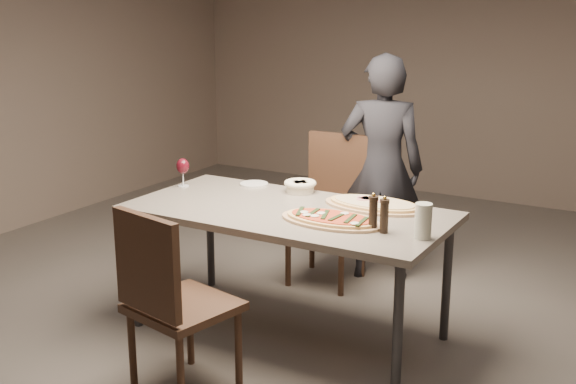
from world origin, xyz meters
The scene contains 14 objects.
room centered at (0.00, 0.00, 1.40)m, with size 7.00×7.00×7.00m.
dining_table centered at (0.00, 0.00, 0.69)m, with size 1.80×0.90×0.75m.
zucchini_pizza centered at (0.32, -0.10, 0.77)m, with size 0.57×0.32×0.05m.
ham_pizza centered at (0.40, 0.28, 0.77)m, with size 0.59×0.33×0.04m.
bread_basket centered at (-0.13, 0.36, 0.79)m, with size 0.20×0.20×0.07m.
oil_dish centered at (0.43, -0.06, 0.76)m, with size 0.13×0.13×0.01m.
pepper_mill_left centered at (0.56, -0.11, 0.84)m, with size 0.05×0.05×0.20m.
pepper_mill_right centered at (0.63, -0.13, 0.84)m, with size 0.05×0.05×0.19m.
carafe centered at (0.83, -0.11, 0.84)m, with size 0.08×0.08×0.18m.
wine_glass centered at (-0.83, 0.12, 0.88)m, with size 0.08×0.08×0.18m.
side_plate centered at (-0.46, 0.37, 0.76)m, with size 0.18×0.18×0.01m.
chair_near centered at (-0.13, -0.90, 0.53)m, with size 0.54×0.54×0.95m.
chair_far centered at (-0.18, 0.92, 0.56)m, with size 0.50×0.50×1.00m.
diner centered at (0.10, 1.09, 0.78)m, with size 0.57×0.37×1.56m, color black.
Camera 1 is at (1.95, -3.36, 1.88)m, focal length 45.00 mm.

